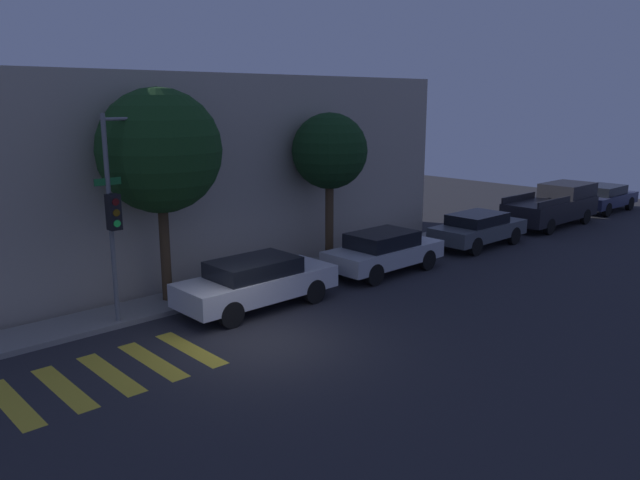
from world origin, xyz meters
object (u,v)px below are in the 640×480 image
traffic_light_pole (127,190)px  pickup_truck (554,205)px  sedan_middle (384,251)px  tree_near_corner (160,151)px  sedan_near_corner (257,282)px  sedan_far_end (478,228)px  tree_midblock (330,152)px  sedan_tail_of_row (603,197)px

traffic_light_pole → pickup_truck: (20.36, -1.27, -2.58)m
traffic_light_pole → sedan_middle: traffic_light_pole is taller
sedan_middle → tree_near_corner: 8.18m
sedan_near_corner → sedan_far_end: sedan_near_corner is taller
sedan_middle → pickup_truck: (11.92, 0.00, 0.19)m
tree_near_corner → tree_midblock: size_ratio=1.15×
pickup_truck → tree_near_corner: 19.38m
sedan_near_corner → pickup_truck: pickup_truck is taller
pickup_truck → sedan_tail_of_row: size_ratio=1.24×
pickup_truck → tree_midblock: 13.03m
traffic_light_pole → tree_near_corner: 1.82m
traffic_light_pole → tree_near_corner: size_ratio=0.89×
tree_midblock → sedan_far_end: bearing=-18.2°
sedan_far_end → pickup_truck: (6.25, 0.00, 0.21)m
sedan_near_corner → tree_near_corner: bearing=129.0°
sedan_far_end → sedan_tail_of_row: sedan_tail_of_row is taller
sedan_middle → sedan_tail_of_row: sedan_middle is taller
traffic_light_pole → tree_near_corner: tree_near_corner is taller
traffic_light_pole → sedan_far_end: 14.44m
pickup_truck → tree_near_corner: tree_near_corner is taller
traffic_light_pole → sedan_middle: (8.44, -1.27, -2.77)m
pickup_truck → sedan_middle: bearing=180.0°
sedan_near_corner → pickup_truck: size_ratio=0.83×
sedan_far_end → tree_midblock: bearing=161.8°
sedan_middle → tree_midblock: tree_midblock is taller
sedan_near_corner → sedan_middle: size_ratio=1.07×
sedan_near_corner → sedan_tail_of_row: bearing=0.0°
traffic_light_pole → pickup_truck: 20.56m
sedan_near_corner → sedan_tail_of_row: 22.68m
traffic_light_pole → tree_near_corner: bearing=29.3°
tree_midblock → sedan_middle: bearing=-74.2°
traffic_light_pole → sedan_far_end: traffic_light_pole is taller
sedan_middle → pickup_truck: 11.92m
sedan_tail_of_row → tree_near_corner: tree_near_corner is taller
traffic_light_pole → sedan_near_corner: (3.06, -1.27, -2.75)m
traffic_light_pole → sedan_tail_of_row: size_ratio=1.20×
sedan_tail_of_row → tree_midblock: (-17.88, 2.05, 3.25)m
sedan_tail_of_row → sedan_near_corner: bearing=-180.0°
sedan_near_corner → tree_midblock: (4.80, 2.05, 3.22)m
traffic_light_pole → sedan_far_end: size_ratio=1.23×
sedan_near_corner → sedan_tail_of_row: (22.68, 0.00, -0.03)m
sedan_far_end → tree_near_corner: size_ratio=0.73×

